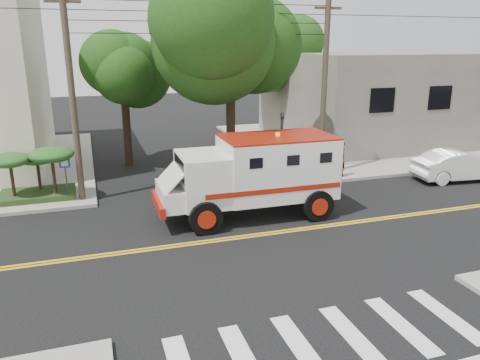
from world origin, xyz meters
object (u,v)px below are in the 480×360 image
object	(u,v)px
pedestrian_b	(322,164)
parked_sedan	(459,165)
armored_truck	(255,172)
pedestrian_a	(340,159)

from	to	relation	value
pedestrian_b	parked_sedan	bearing A→B (deg)	-177.26
armored_truck	pedestrian_b	size ratio (longest dim) A/B	4.64
armored_truck	pedestrian_a	xyz separation A→B (m)	(5.90, 3.54, -0.77)
armored_truck	pedestrian_b	bearing A→B (deg)	36.59
parked_sedan	pedestrian_b	xyz separation A→B (m)	(-6.82, 1.99, 0.15)
pedestrian_a	pedestrian_b	distance (m)	1.05
armored_truck	pedestrian_b	world-z (taller)	armored_truck
parked_sedan	pedestrian_b	distance (m)	7.11
armored_truck	parked_sedan	bearing A→B (deg)	8.08
parked_sedan	pedestrian_a	world-z (taller)	pedestrian_a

